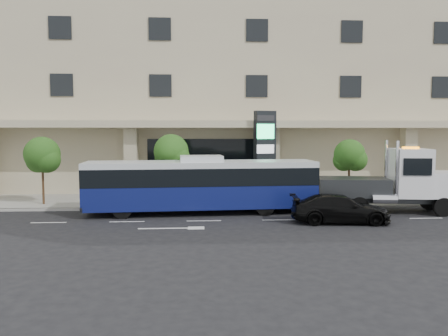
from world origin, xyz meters
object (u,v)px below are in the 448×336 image
object	(u,v)px
city_bus	(201,184)
signage_pylon	(265,154)
black_sedan	(340,209)
tow_truck	(395,183)

from	to	relation	value
city_bus	signage_pylon	distance (m)	6.47
city_bus	black_sedan	xyz separation A→B (m)	(7.10, -3.09, -0.96)
city_bus	tow_truck	bearing A→B (deg)	-5.83
city_bus	signage_pylon	bearing A→B (deg)	42.87
tow_truck	black_sedan	distance (m)	4.95
city_bus	tow_truck	size ratio (longest dim) A/B	1.43
city_bus	tow_truck	xyz separation A→B (m)	(11.18, -0.46, 0.03)
black_sedan	signage_pylon	distance (m)	8.48
city_bus	signage_pylon	world-z (taller)	signage_pylon
tow_truck	black_sedan	bearing A→B (deg)	-139.45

